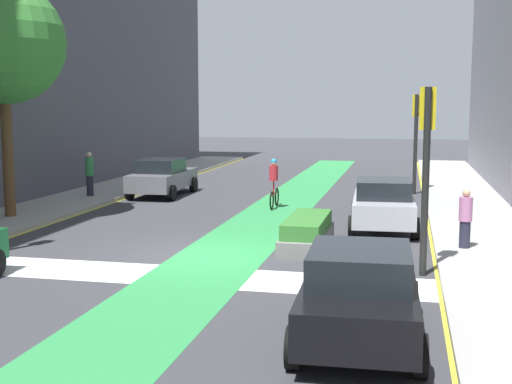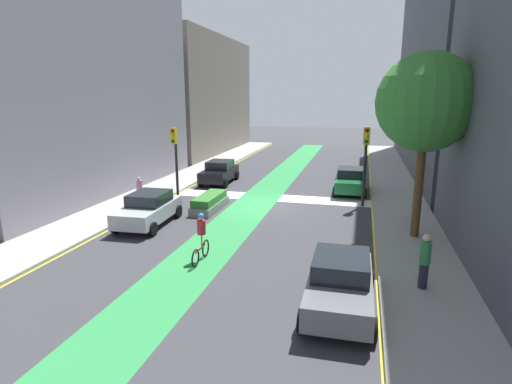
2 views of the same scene
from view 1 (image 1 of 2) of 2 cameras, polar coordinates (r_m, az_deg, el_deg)
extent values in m
plane|color=#38383D|center=(17.52, -5.13, -5.37)|extent=(120.00, 120.00, 0.00)
cube|color=#2D8C47|center=(17.34, -3.05, -5.47)|extent=(2.40, 60.00, 0.01)
cube|color=silver|center=(15.68, -7.35, -6.92)|extent=(12.00, 1.80, 0.01)
cube|color=#9E9E99|center=(16.87, 20.09, -6.04)|extent=(3.00, 60.00, 0.15)
cube|color=yellow|center=(16.75, 14.96, -6.18)|extent=(0.16, 60.00, 0.01)
cube|color=#4C4C56|center=(36.22, -18.44, 14.21)|extent=(8.06, 29.38, 16.76)
cylinder|color=black|center=(15.61, 14.04, 0.76)|extent=(0.16, 0.16, 4.24)
cube|color=gold|center=(15.71, 14.21, 6.81)|extent=(0.35, 0.28, 0.95)
sphere|color=#3F0A0A|center=(15.85, 14.23, 7.89)|extent=(0.20, 0.20, 0.20)
sphere|color=yellow|center=(15.85, 14.19, 6.81)|extent=(0.20, 0.20, 0.20)
sphere|color=#0C3814|center=(15.86, 14.16, 5.73)|extent=(0.20, 0.20, 0.20)
cylinder|color=black|center=(29.85, 13.23, 3.89)|extent=(0.16, 0.16, 4.26)
cube|color=gold|center=(30.00, 13.32, 7.07)|extent=(0.35, 0.28, 0.95)
sphere|color=#3F0A0A|center=(30.14, 13.34, 7.64)|extent=(0.20, 0.20, 0.20)
sphere|color=yellow|center=(30.14, 13.32, 7.07)|extent=(0.20, 0.20, 0.20)
sphere|color=#0C3814|center=(30.15, 13.30, 6.50)|extent=(0.20, 0.20, 0.20)
cube|color=slate|center=(29.01, -7.83, 1.02)|extent=(1.84, 4.22, 0.70)
cube|color=black|center=(28.76, -7.98, 2.22)|extent=(1.62, 2.02, 0.55)
cylinder|color=black|center=(30.73, -8.47, 0.71)|extent=(0.23, 0.64, 0.64)
cylinder|color=black|center=(30.15, -5.26, 0.63)|extent=(0.23, 0.64, 0.64)
cylinder|color=black|center=(28.01, -10.56, 0.02)|extent=(0.23, 0.64, 0.64)
cylinder|color=black|center=(27.38, -7.07, -0.08)|extent=(0.23, 0.64, 0.64)
cube|color=black|center=(11.45, 8.69, -8.90)|extent=(1.94, 4.26, 0.70)
cube|color=black|center=(11.10, 8.72, -6.09)|extent=(1.67, 2.05, 0.55)
cylinder|color=black|center=(13.01, 4.87, -8.44)|extent=(0.24, 0.65, 0.64)
cylinder|color=black|center=(12.97, 12.90, -8.66)|extent=(0.24, 0.65, 0.64)
cylinder|color=black|center=(10.23, 3.20, -12.90)|extent=(0.24, 0.65, 0.64)
cylinder|color=black|center=(10.18, 13.58, -13.22)|extent=(0.24, 0.65, 0.64)
cube|color=#B2B7BF|center=(21.38, 10.62, -1.31)|extent=(1.99, 4.28, 0.70)
cube|color=black|center=(21.09, 10.67, 0.28)|extent=(1.69, 2.07, 0.55)
cylinder|color=black|center=(22.89, 8.30, -1.58)|extent=(0.25, 0.65, 0.64)
cylinder|color=black|center=(22.91, 12.81, -1.68)|extent=(0.25, 0.65, 0.64)
cylinder|color=black|center=(19.99, 8.06, -2.88)|extent=(0.25, 0.65, 0.64)
cylinder|color=black|center=(20.02, 13.23, -2.99)|extent=(0.25, 0.65, 0.64)
torus|color=black|center=(25.96, 1.76, -0.39)|extent=(0.07, 0.68, 0.68)
torus|color=black|center=(24.93, 1.33, -0.72)|extent=(0.07, 0.68, 0.68)
cylinder|color=red|center=(25.42, 1.55, -0.15)|extent=(0.07, 0.95, 0.06)
cylinder|color=red|center=(25.24, 1.49, 0.41)|extent=(0.05, 0.05, 0.50)
cylinder|color=red|center=(25.18, 1.50, 1.60)|extent=(0.32, 0.32, 0.55)
sphere|color=beige|center=(25.15, 1.50, 2.47)|extent=(0.22, 0.22, 0.22)
sphere|color=#268CCC|center=(25.14, 1.50, 2.56)|extent=(0.23, 0.23, 0.23)
cylinder|color=#262638|center=(18.48, 17.11, -3.41)|extent=(0.28, 0.28, 0.70)
cylinder|color=#BF72A5|center=(18.37, 17.19, -1.37)|extent=(0.34, 0.34, 0.63)
sphere|color=tan|center=(18.31, 17.24, -0.09)|extent=(0.20, 0.20, 0.20)
cylinder|color=#262638|center=(28.43, -13.76, 0.52)|extent=(0.28, 0.28, 0.82)
cylinder|color=#338C4C|center=(28.35, -13.80, 2.08)|extent=(0.34, 0.34, 0.73)
sphere|color=beige|center=(28.31, -13.83, 3.05)|extent=(0.24, 0.24, 0.24)
cylinder|color=brown|center=(23.89, -20.12, 3.19)|extent=(0.36, 0.36, 4.29)
sphere|color=#387F33|center=(23.92, -20.51, 11.71)|extent=(4.03, 4.03, 4.03)
cube|color=slate|center=(18.42, 4.30, -4.01)|extent=(1.11, 3.33, 0.45)
cube|color=#33722D|center=(18.34, 4.32, -2.71)|extent=(0.99, 2.99, 0.40)
camera|label=2|loc=(39.76, -2.75, 10.67)|focal=28.94mm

